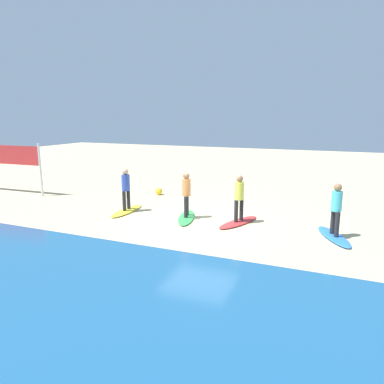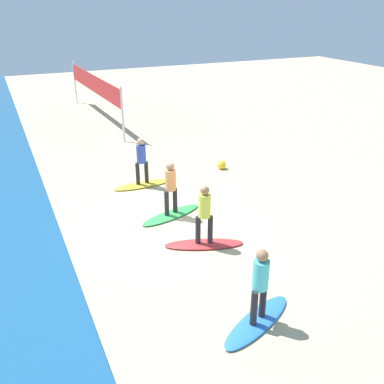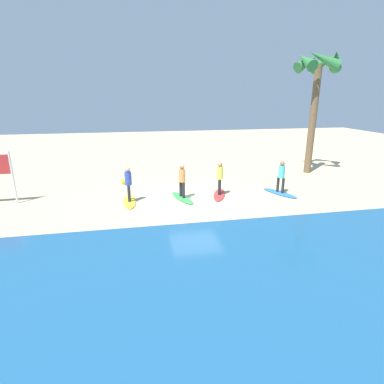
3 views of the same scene
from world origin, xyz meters
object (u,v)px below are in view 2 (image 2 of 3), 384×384
(surfboard_red, at_px, (204,244))
(surfboard_green, at_px, (171,215))
(surfer_blue, at_px, (260,281))
(volleyball_net, at_px, (94,86))
(beach_ball, at_px, (222,165))
(surfer_red, at_px, (204,211))
(surfer_yellow, at_px, (141,158))
(surfboard_blue, at_px, (257,321))
(surfboard_yellow, at_px, (143,185))
(surfer_green, at_px, (171,185))

(surfboard_red, bearing_deg, surfboard_green, -65.46)
(surfer_blue, bearing_deg, volleyball_net, -2.67)
(surfboard_green, relative_size, beach_ball, 6.11)
(volleyball_net, bearing_deg, surfer_red, 178.11)
(beach_ball, bearing_deg, surfer_blue, 156.73)
(surfer_yellow, bearing_deg, volleyball_net, -3.91)
(surfboard_green, bearing_deg, surfboard_red, 77.66)
(surfboard_blue, height_order, surfboard_yellow, same)
(surfboard_blue, bearing_deg, surfboard_yellow, -115.77)
(surfer_red, relative_size, surfer_yellow, 1.00)
(surfer_blue, bearing_deg, beach_ball, -23.27)
(surfer_red, bearing_deg, surfer_blue, 173.84)
(surfboard_red, bearing_deg, surfboard_yellow, -67.50)
(surfer_yellow, bearing_deg, surfboard_red, -177.52)
(beach_ball, bearing_deg, surfboard_blue, 156.73)
(surfboard_red, xyz_separation_m, volleyball_net, (14.24, -0.47, 1.74))
(surfboard_yellow, bearing_deg, beach_ball, -176.16)
(surfboard_red, distance_m, surfer_red, 0.99)
(surfer_blue, distance_m, surfer_yellow, 7.68)
(surfboard_green, height_order, surfer_yellow, surfer_yellow)
(surfboard_blue, xyz_separation_m, surfer_yellow, (7.68, -0.15, 0.99))
(surfer_green, xyz_separation_m, volleyball_net, (12.29, -0.62, 0.75))
(surfer_red, height_order, volleyball_net, volleyball_net)
(surfboard_blue, xyz_separation_m, surfer_green, (5.11, -0.19, 0.99))
(beach_ball, bearing_deg, surfboard_yellow, 95.35)
(surfboard_blue, distance_m, beach_ball, 8.69)
(surfer_red, bearing_deg, surfboard_yellow, 2.48)
(surfboard_red, relative_size, surfer_yellow, 1.28)
(surfboard_blue, relative_size, surfboard_yellow, 1.00)
(surfer_green, relative_size, volleyball_net, 0.18)
(surfer_green, relative_size, surfboard_yellow, 0.78)
(volleyball_net, bearing_deg, surfer_green, 177.10)
(surfer_green, relative_size, surfer_yellow, 1.00)
(surfer_green, bearing_deg, surfer_red, -175.49)
(surfboard_yellow, bearing_deg, surfer_green, 89.42)
(surfer_blue, distance_m, beach_ball, 8.74)
(surfboard_red, distance_m, volleyball_net, 14.35)
(volleyball_net, height_order, beach_ball, volleyball_net)
(surfer_green, xyz_separation_m, beach_ball, (2.87, -3.25, -0.86))
(surfboard_red, height_order, surfboard_green, same)
(surfer_yellow, bearing_deg, surfboard_yellow, 0.00)
(surfer_green, height_order, surfboard_yellow, surfer_green)
(surfboard_red, height_order, surfer_yellow, surfer_yellow)
(surfboard_red, bearing_deg, surfboard_blue, 103.87)
(surfboard_green, bearing_deg, surfboard_blue, 71.04)
(surfer_red, bearing_deg, surfer_green, 4.51)
(surfboard_red, bearing_deg, surfer_red, -69.97)
(surfer_red, relative_size, beach_ball, 4.77)
(surfer_red, xyz_separation_m, surfboard_yellow, (4.51, 0.20, -0.99))
(surfboard_yellow, height_order, volleyball_net, volleyball_net)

